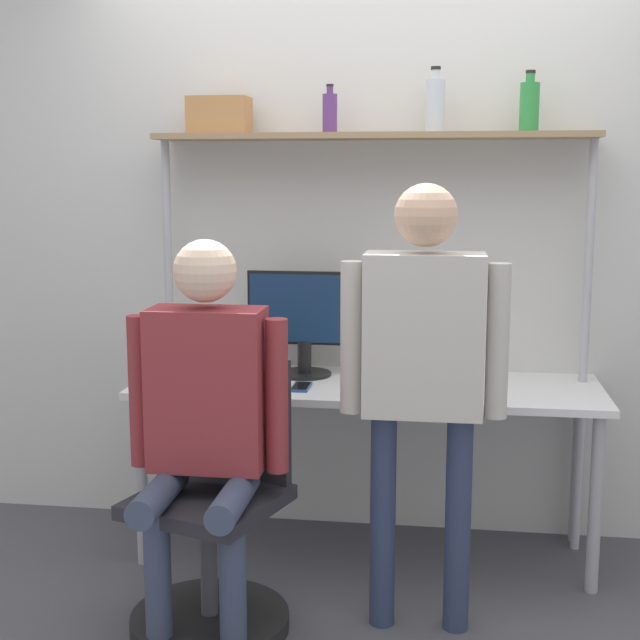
{
  "coord_description": "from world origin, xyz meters",
  "views": [
    {
      "loc": [
        0.32,
        -3.25,
        1.59
      ],
      "look_at": [
        -0.12,
        -0.21,
        1.08
      ],
      "focal_mm": 50.0,
      "sensor_mm": 36.0,
      "label": 1
    }
  ],
  "objects_px": {
    "person_seated": "(205,405)",
    "laptop": "(233,369)",
    "bottle_purple": "(330,112)",
    "bottle_green": "(529,106)",
    "storage_box": "(219,115)",
    "office_chair": "(215,546)",
    "cell_phone": "(301,387)",
    "person_standing": "(423,354)",
    "bottle_clear": "(435,105)",
    "monitor": "(304,318)"
  },
  "relations": [
    {
      "from": "office_chair",
      "to": "person_standing",
      "type": "relative_size",
      "value": 0.61
    },
    {
      "from": "person_standing",
      "to": "bottle_clear",
      "type": "xyz_separation_m",
      "value": [
        0.01,
        0.76,
        0.88
      ]
    },
    {
      "from": "person_seated",
      "to": "storage_box",
      "type": "bearing_deg",
      "value": 100.31
    },
    {
      "from": "laptop",
      "to": "cell_phone",
      "type": "relative_size",
      "value": 2.16
    },
    {
      "from": "monitor",
      "to": "bottle_green",
      "type": "height_order",
      "value": "bottle_green"
    },
    {
      "from": "laptop",
      "to": "cell_phone",
      "type": "distance_m",
      "value": 0.3
    },
    {
      "from": "bottle_purple",
      "to": "bottle_green",
      "type": "bearing_deg",
      "value": 0.0
    },
    {
      "from": "cell_phone",
      "to": "person_standing",
      "type": "height_order",
      "value": "person_standing"
    },
    {
      "from": "cell_phone",
      "to": "bottle_clear",
      "type": "relative_size",
      "value": 0.57
    },
    {
      "from": "person_seated",
      "to": "bottle_purple",
      "type": "bearing_deg",
      "value": 71.28
    },
    {
      "from": "office_chair",
      "to": "person_seated",
      "type": "bearing_deg",
      "value": -105.03
    },
    {
      "from": "office_chair",
      "to": "person_standing",
      "type": "xyz_separation_m",
      "value": [
        0.71,
        0.09,
        0.69
      ]
    },
    {
      "from": "monitor",
      "to": "person_standing",
      "type": "relative_size",
      "value": 0.32
    },
    {
      "from": "person_seated",
      "to": "laptop",
      "type": "bearing_deg",
      "value": 95.72
    },
    {
      "from": "storage_box",
      "to": "laptop",
      "type": "bearing_deg",
      "value": -67.37
    },
    {
      "from": "office_chair",
      "to": "bottle_green",
      "type": "relative_size",
      "value": 3.93
    },
    {
      "from": "monitor",
      "to": "bottle_purple",
      "type": "height_order",
      "value": "bottle_purple"
    },
    {
      "from": "monitor",
      "to": "person_standing",
      "type": "height_order",
      "value": "person_standing"
    },
    {
      "from": "person_seated",
      "to": "monitor",
      "type": "bearing_deg",
      "value": 76.65
    },
    {
      "from": "monitor",
      "to": "storage_box",
      "type": "relative_size",
      "value": 1.95
    },
    {
      "from": "bottle_purple",
      "to": "bottle_clear",
      "type": "relative_size",
      "value": 0.76
    },
    {
      "from": "cell_phone",
      "to": "office_chair",
      "type": "xyz_separation_m",
      "value": [
        -0.21,
        -0.57,
        -0.44
      ]
    },
    {
      "from": "person_standing",
      "to": "bottle_purple",
      "type": "bearing_deg",
      "value": 119.08
    },
    {
      "from": "cell_phone",
      "to": "laptop",
      "type": "bearing_deg",
      "value": 170.75
    },
    {
      "from": "laptop",
      "to": "cell_phone",
      "type": "bearing_deg",
      "value": -9.25
    },
    {
      "from": "laptop",
      "to": "person_standing",
      "type": "distance_m",
      "value": 0.97
    },
    {
      "from": "office_chair",
      "to": "person_seated",
      "type": "height_order",
      "value": "person_seated"
    },
    {
      "from": "cell_phone",
      "to": "bottle_purple",
      "type": "relative_size",
      "value": 0.76
    },
    {
      "from": "office_chair",
      "to": "bottle_purple",
      "type": "height_order",
      "value": "bottle_purple"
    },
    {
      "from": "cell_phone",
      "to": "person_standing",
      "type": "distance_m",
      "value": 0.74
    },
    {
      "from": "person_seated",
      "to": "person_standing",
      "type": "distance_m",
      "value": 0.76
    },
    {
      "from": "bottle_clear",
      "to": "bottle_purple",
      "type": "bearing_deg",
      "value": -180.0
    },
    {
      "from": "storage_box",
      "to": "person_standing",
      "type": "bearing_deg",
      "value": -40.44
    },
    {
      "from": "cell_phone",
      "to": "bottle_green",
      "type": "distance_m",
      "value": 1.45
    },
    {
      "from": "cell_phone",
      "to": "bottle_clear",
      "type": "bearing_deg",
      "value": 28.87
    },
    {
      "from": "storage_box",
      "to": "office_chair",
      "type": "bearing_deg",
      "value": -78.31
    },
    {
      "from": "bottle_green",
      "to": "bottle_purple",
      "type": "distance_m",
      "value": 0.81
    },
    {
      "from": "bottle_green",
      "to": "bottle_purple",
      "type": "xyz_separation_m",
      "value": [
        -0.81,
        -0.0,
        -0.02
      ]
    },
    {
      "from": "office_chair",
      "to": "bottle_purple",
      "type": "distance_m",
      "value": 1.79
    },
    {
      "from": "monitor",
      "to": "office_chair",
      "type": "bearing_deg",
      "value": -103.25
    },
    {
      "from": "person_seated",
      "to": "bottle_green",
      "type": "height_order",
      "value": "bottle_green"
    },
    {
      "from": "cell_phone",
      "to": "bottle_purple",
      "type": "height_order",
      "value": "bottle_purple"
    },
    {
      "from": "storage_box",
      "to": "bottle_clear",
      "type": "bearing_deg",
      "value": 0.0
    },
    {
      "from": "cell_phone",
      "to": "person_seated",
      "type": "relative_size",
      "value": 0.11
    },
    {
      "from": "laptop",
      "to": "storage_box",
      "type": "xyz_separation_m",
      "value": [
        -0.1,
        0.23,
        1.04
      ]
    },
    {
      "from": "monitor",
      "to": "laptop",
      "type": "bearing_deg",
      "value": -145.05
    },
    {
      "from": "bottle_purple",
      "to": "laptop",
      "type": "bearing_deg",
      "value": -147.97
    },
    {
      "from": "laptop",
      "to": "person_seated",
      "type": "bearing_deg",
      "value": -84.28
    },
    {
      "from": "cell_phone",
      "to": "storage_box",
      "type": "height_order",
      "value": "storage_box"
    },
    {
      "from": "cell_phone",
      "to": "office_chair",
      "type": "height_order",
      "value": "office_chair"
    }
  ]
}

